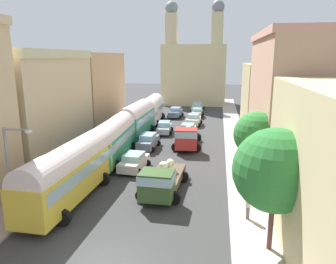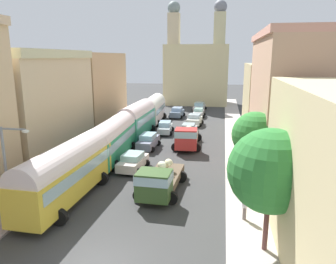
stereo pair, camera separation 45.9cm
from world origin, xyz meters
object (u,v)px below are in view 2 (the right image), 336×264
Objects in this scene: parked_bus_0 at (66,170)px; parked_bus_3 at (153,108)px; cargo_truck_1 at (187,137)px; car_4 at (133,162)px; car_1 at (195,120)px; pedestrian_0 at (245,206)px; car_5 at (148,141)px; car_6 at (165,128)px; car_3 at (199,107)px; car_2 at (199,113)px; car_7 at (177,112)px; streetlamp_near at (10,167)px; parked_bus_2 at (137,118)px; parked_bus_1 at (112,138)px; pedestrian_1 at (242,143)px; car_0 at (188,130)px; cargo_truck_0 at (159,180)px.

parked_bus_0 is 27.00m from parked_bus_3.
car_4 is (-3.85, -7.51, -0.49)m from cargo_truck_1.
pedestrian_0 is at bearing -78.66° from car_1.
car_6 is (0.53, 7.16, -0.04)m from car_5.
parked_bus_0 reaches higher than car_3.
parked_bus_0 is at bearing -103.52° from car_1.
car_7 is at bearing -166.28° from car_2.
parked_bus_2 is at bearing 85.61° from streetlamp_near.
parked_bus_2 is 2.10× the size of car_6.
parked_bus_0 reaches higher than parked_bus_1.
pedestrian_0 is 0.98× the size of pedestrian_1.
streetlamp_near reaches higher than car_1.
car_0 is (6.09, 1.76, -1.58)m from parked_bus_2.
cargo_truck_1 is (0.56, 12.28, 0.05)m from cargo_truck_0.
cargo_truck_0 is 1.56× the size of car_5.
car_0 is at bearing -49.95° from parked_bus_3.
pedestrian_1 is (12.22, -4.52, -1.32)m from parked_bus_2.
parked_bus_3 is 2.57× the size of car_2.
parked_bus_1 is 18.26m from car_1.
car_4 is at bearing 68.14° from parked_bus_0.
cargo_truck_1 is 1.72× the size of car_5.
car_3 is (6.00, 12.09, -1.40)m from parked_bus_3.
car_4 is (-3.68, -26.01, 0.03)m from car_2.
car_5 is at bearing -106.75° from car_1.
streetlamp_near is at bearing -108.47° from car_0.
parked_bus_1 is 2.34× the size of car_6.
car_4 is at bearing -88.09° from car_5.
car_2 is at bearing 90.51° from cargo_truck_1.
pedestrian_1 reaches higher than car_6.
streetlamp_near reaches higher than car_3.
parked_bus_3 is at bearing -138.29° from car_2.
parked_bus_2 is 6.53m from car_0.
parked_bus_3 is at bearing 114.74° from car_6.
car_5 is at bearing 76.29° from streetlamp_near.
cargo_truck_0 is at bearing -90.42° from car_0.
car_4 is 2.20× the size of pedestrian_1.
car_2 is (6.35, 32.66, -1.48)m from parked_bus_0.
parked_bus_0 reaches higher than pedestrian_1.
parked_bus_1 is 23.05m from car_7.
parked_bus_2 is 1.31× the size of cargo_truck_0.
parked_bus_0 reaches higher than car_5.
parked_bus_3 is 5.29× the size of pedestrian_1.
car_4 is 25.17m from car_7.
parked_bus_0 is 26.87m from car_1.
parked_bus_1 is at bearing -141.61° from cargo_truck_1.
streetlamp_near reaches higher than parked_bus_1.
car_5 is 1.04× the size of car_7.
parked_bus_3 reaches higher than cargo_truck_0.
car_6 is 0.72× the size of streetlamp_near.
pedestrian_0 is at bearing -80.97° from car_2.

